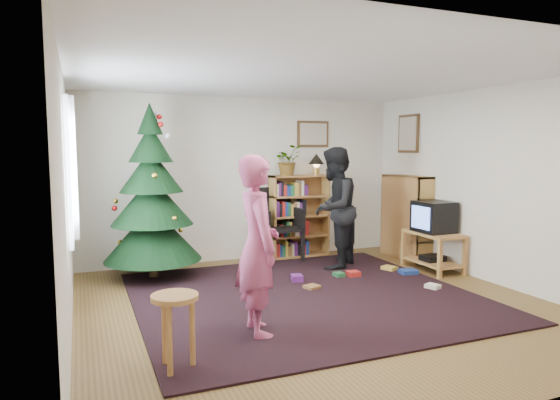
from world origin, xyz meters
name	(u,v)px	position (x,y,z in m)	size (l,w,h in m)	color
floor	(316,304)	(0.00, 0.00, 0.00)	(5.00, 5.00, 0.00)	brown
ceiling	(317,75)	(0.00, 0.00, 2.50)	(5.00, 5.00, 0.00)	white
wall_back	(245,179)	(0.00, 2.50, 1.25)	(5.00, 0.02, 2.50)	silver
wall_front	(494,225)	(0.00, -2.50, 1.25)	(5.00, 0.02, 2.50)	silver
wall_left	(66,202)	(-2.50, 0.00, 1.25)	(0.02, 5.00, 2.50)	silver
wall_right	(493,186)	(2.50, 0.00, 1.25)	(0.02, 5.00, 2.50)	silver
rug	(304,296)	(0.00, 0.30, 0.01)	(3.80, 3.60, 0.02)	black
window_pane	(69,171)	(-2.47, 0.60, 1.50)	(0.04, 1.20, 1.40)	silver
curtain	(74,168)	(-2.43, 1.30, 1.50)	(0.06, 0.35, 1.60)	white
picture_back	(313,134)	(1.15, 2.48, 1.95)	(0.55, 0.03, 0.42)	#4C3319
picture_right	(409,134)	(2.48, 1.75, 1.95)	(0.03, 0.50, 0.60)	#4C3319
christmas_tree	(152,206)	(-1.50, 1.83, 0.96)	(1.28, 1.28, 2.31)	#3F2816
bookshelf_back	(299,215)	(0.85, 2.34, 0.66)	(0.95, 0.30, 1.30)	#B78A41
bookshelf_right	(406,216)	(2.34, 1.57, 0.66)	(0.30, 0.95, 1.30)	#B78A41
tv_stand	(433,248)	(2.22, 0.77, 0.32)	(0.48, 0.86, 0.55)	#B78A41
crt_tv	(434,217)	(2.22, 0.77, 0.77)	(0.46, 0.50, 0.43)	black
armchair	(276,220)	(0.44, 2.30, 0.60)	(0.61, 0.61, 1.11)	black
stool	(175,312)	(-1.74, -1.08, 0.47)	(0.36, 0.36, 0.61)	#B78A41
person_standing	(258,246)	(-0.88, -0.58, 0.83)	(0.61, 0.40, 1.67)	#AF4671
person_by_chair	(334,208)	(0.99, 1.43, 0.87)	(0.85, 0.66, 1.74)	black
potted_plant	(288,160)	(0.65, 2.34, 1.54)	(0.42, 0.37, 0.47)	gray
table_lamp	(316,160)	(1.15, 2.34, 1.53)	(0.25, 0.25, 0.34)	#A57F33
floor_clutter	(362,277)	(1.01, 0.68, 0.04)	(1.76, 1.19, 0.08)	#A51E19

